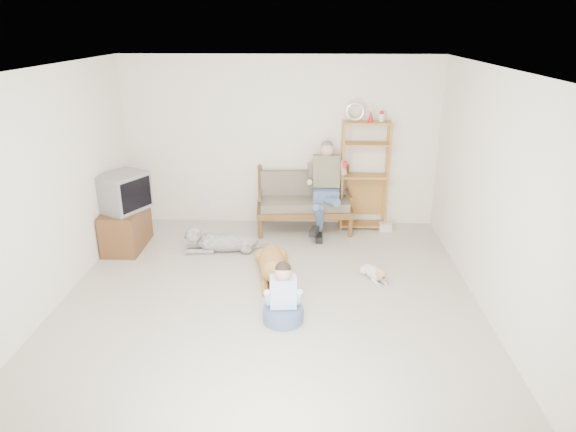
{
  "coord_description": "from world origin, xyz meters",
  "views": [
    {
      "loc": [
        0.44,
        -5.31,
        3.14
      ],
      "look_at": [
        0.19,
        1.0,
        0.76
      ],
      "focal_mm": 32.0,
      "sensor_mm": 36.0,
      "label": 1
    }
  ],
  "objects_px": {
    "etagere": "(364,175)",
    "tv_stand": "(126,228)",
    "loveseat": "(304,200)",
    "golden_retriever": "(272,265)"
  },
  "relations": [
    {
      "from": "etagere",
      "to": "golden_retriever",
      "type": "xyz_separation_m",
      "value": [
        -1.35,
        -1.82,
        -0.72
      ]
    },
    {
      "from": "etagere",
      "to": "tv_stand",
      "type": "distance_m",
      "value": 3.74
    },
    {
      "from": "loveseat",
      "to": "golden_retriever",
      "type": "xyz_separation_m",
      "value": [
        -0.41,
        -1.7,
        -0.31
      ]
    },
    {
      "from": "loveseat",
      "to": "tv_stand",
      "type": "relative_size",
      "value": 1.72
    },
    {
      "from": "loveseat",
      "to": "etagere",
      "type": "relative_size",
      "value": 0.76
    },
    {
      "from": "loveseat",
      "to": "etagere",
      "type": "xyz_separation_m",
      "value": [
        0.94,
        0.11,
        0.4
      ]
    },
    {
      "from": "etagere",
      "to": "tv_stand",
      "type": "xyz_separation_m",
      "value": [
        -3.57,
        -0.95,
        -0.59
      ]
    },
    {
      "from": "loveseat",
      "to": "golden_retriever",
      "type": "height_order",
      "value": "loveseat"
    },
    {
      "from": "golden_retriever",
      "to": "etagere",
      "type": "bearing_deg",
      "value": 47.74
    },
    {
      "from": "loveseat",
      "to": "tv_stand",
      "type": "distance_m",
      "value": 2.76
    }
  ]
}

